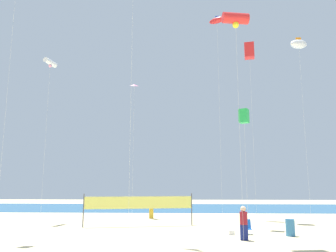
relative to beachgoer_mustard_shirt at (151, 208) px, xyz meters
The scene contains 15 objects.
ground_plane 15.96m from the beachgoer_mustard_shirt, 85.21° to the right, with size 120.00×120.00×0.00m, color beige.
ocean_band 16.44m from the beachgoer_mustard_shirt, 85.35° to the left, with size 120.00×20.00×0.01m, color #28608C.
beachgoer_mustard_shirt is the anchor object (origin of this frame).
beachgoer_maroon_shirt 14.13m from the beachgoer_mustard_shirt, 62.96° to the right, with size 0.42×0.42×1.85m.
folding_beach_chair 12.34m from the beachgoer_mustard_shirt, 55.32° to the right, with size 0.52×0.65×0.89m.
trash_barrel 14.41m from the beachgoer_mustard_shirt, 48.97° to the right, with size 0.54×0.54×1.00m, color teal.
volleyball_net 6.34m from the beachgoer_mustard_shirt, 92.71° to the right, with size 8.00×1.91×2.40m.
beach_handbag 12.12m from the beachgoer_mustard_shirt, 60.17° to the right, with size 0.34×0.17×0.27m, color white.
kite_white_inflatable 22.05m from the beachgoer_mustard_shirt, ahead, with size 2.75×2.48×17.95m.
kite_red_inflatable 20.78m from the beachgoer_mustard_shirt, 15.75° to the left, with size 1.92×1.56×21.04m.
kite_red_tube 18.75m from the beachgoer_mustard_shirt, 63.86° to the right, with size 1.67×0.92×13.35m.
kite_red_box 17.53m from the beachgoer_mustard_shirt, ahead, with size 1.05×1.05×16.42m.
kite_green_box 12.60m from the beachgoer_mustard_shirt, 42.20° to the right, with size 0.87×0.87×8.68m.
kite_pink_diamond 12.61m from the beachgoer_mustard_shirt, 139.38° to the left, with size 0.80×0.82×13.59m.
kite_white_tube 16.38m from the beachgoer_mustard_shirt, 161.83° to the right, with size 0.75×1.64×14.45m.
Camera 1 is at (1.89, -16.43, 2.94)m, focal length 36.33 mm.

